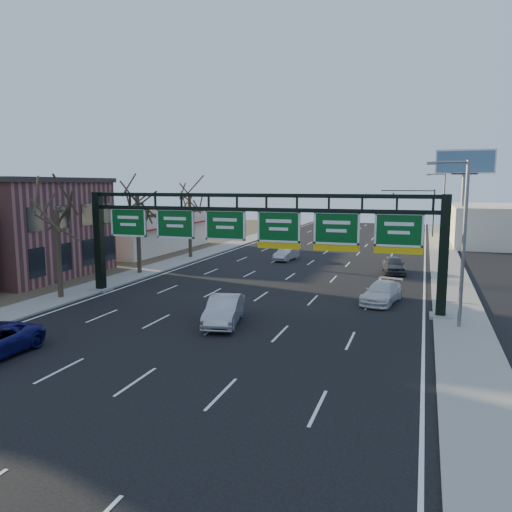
% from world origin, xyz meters
% --- Properties ---
extents(ground, '(160.00, 160.00, 0.00)m').
position_xyz_m(ground, '(0.00, 0.00, 0.00)').
color(ground, black).
rests_on(ground, ground).
extents(sidewalk_left, '(3.00, 120.00, 0.12)m').
position_xyz_m(sidewalk_left, '(-12.80, 20.00, 0.06)').
color(sidewalk_left, gray).
rests_on(sidewalk_left, ground).
extents(sidewalk_right, '(3.00, 120.00, 0.12)m').
position_xyz_m(sidewalk_right, '(12.80, 20.00, 0.06)').
color(sidewalk_right, gray).
rests_on(sidewalk_right, ground).
extents(dirt_strip_left, '(21.00, 120.00, 0.06)m').
position_xyz_m(dirt_strip_left, '(-25.00, 20.00, 0.03)').
color(dirt_strip_left, '#473D2B').
rests_on(dirt_strip_left, ground).
extents(lane_markings, '(21.60, 120.00, 0.01)m').
position_xyz_m(lane_markings, '(0.00, 20.00, 0.01)').
color(lane_markings, white).
rests_on(lane_markings, ground).
extents(sign_gantry, '(24.60, 1.20, 7.20)m').
position_xyz_m(sign_gantry, '(0.16, 8.00, 4.63)').
color(sign_gantry, black).
rests_on(sign_gantry, ground).
extents(brick_block, '(10.40, 12.40, 8.30)m').
position_xyz_m(brick_block, '(-21.50, 11.00, 4.16)').
color(brick_block, '#91544F').
rests_on(brick_block, ground).
extents(cream_strip, '(10.90, 18.40, 4.70)m').
position_xyz_m(cream_strip, '(-21.48, 29.00, 2.36)').
color(cream_strip, beige).
rests_on(cream_strip, ground).
extents(building_right_distant, '(12.00, 20.00, 5.00)m').
position_xyz_m(building_right_distant, '(20.00, 50.00, 2.50)').
color(building_right_distant, beige).
rests_on(building_right_distant, ground).
extents(tree_gantry, '(3.60, 3.60, 8.48)m').
position_xyz_m(tree_gantry, '(-12.80, 5.00, 7.11)').
color(tree_gantry, '#30261A').
rests_on(tree_gantry, sidewalk_left).
extents(tree_mid, '(3.60, 3.60, 9.24)m').
position_xyz_m(tree_mid, '(-12.80, 15.00, 7.85)').
color(tree_mid, '#30261A').
rests_on(tree_mid, sidewalk_left).
extents(tree_far, '(3.60, 3.60, 8.86)m').
position_xyz_m(tree_far, '(-12.80, 25.00, 7.48)').
color(tree_far, '#30261A').
rests_on(tree_far, sidewalk_left).
extents(streetlight_near, '(2.15, 0.22, 9.00)m').
position_xyz_m(streetlight_near, '(12.47, 6.00, 5.08)').
color(streetlight_near, slate).
rests_on(streetlight_near, sidewalk_right).
extents(streetlight_far, '(2.15, 0.22, 9.00)m').
position_xyz_m(streetlight_far, '(12.47, 40.00, 5.08)').
color(streetlight_far, slate).
rests_on(streetlight_far, sidewalk_right).
extents(billboard_right, '(7.00, 0.50, 12.00)m').
position_xyz_m(billboard_right, '(15.00, 44.98, 9.06)').
color(billboard_right, slate).
rests_on(billboard_right, ground).
extents(traffic_signal_mast, '(10.16, 0.54, 7.00)m').
position_xyz_m(traffic_signal_mast, '(5.69, 55.00, 5.50)').
color(traffic_signal_mast, black).
rests_on(traffic_signal_mast, ground).
extents(car_silver_sedan, '(2.60, 5.01, 1.57)m').
position_xyz_m(car_silver_sedan, '(0.19, 2.75, 0.79)').
color(car_silver_sedan, '#9E9EA3').
rests_on(car_silver_sedan, ground).
extents(car_white_wagon, '(2.77, 4.99, 1.37)m').
position_xyz_m(car_white_wagon, '(8.12, 10.80, 0.68)').
color(car_white_wagon, silver).
rests_on(car_white_wagon, ground).
extents(car_grey_far, '(2.48, 4.63, 1.50)m').
position_xyz_m(car_grey_far, '(8.19, 22.46, 0.75)').
color(car_grey_far, '#404245').
rests_on(car_grey_far, ground).
extents(car_silver_distant, '(1.90, 4.19, 1.34)m').
position_xyz_m(car_silver_distant, '(-2.73, 26.68, 0.67)').
color(car_silver_distant, '#A5A5AA').
rests_on(car_silver_distant, ground).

